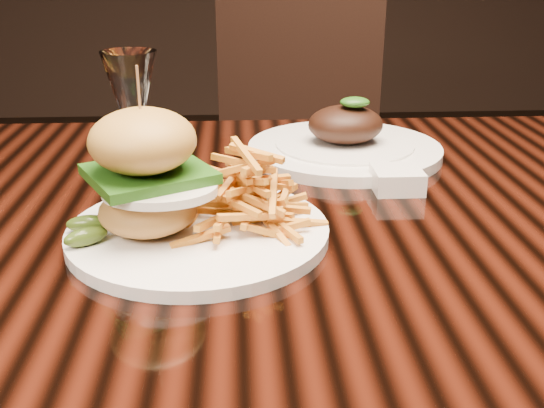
{
  "coord_description": "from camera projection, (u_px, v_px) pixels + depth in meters",
  "views": [
    {
      "loc": [
        -0.08,
        -0.79,
        1.07
      ],
      "look_at": [
        -0.04,
        -0.14,
        0.81
      ],
      "focal_mm": 42.0,
      "sensor_mm": 36.0,
      "label": 1
    }
  ],
  "objects": [
    {
      "name": "burger_plate",
      "position": [
        195.0,
        193.0,
        0.74
      ],
      "size": [
        0.31,
        0.31,
        0.21
      ],
      "rotation": [
        0.0,
        0.0,
        0.28
      ],
      "color": "white",
      "rests_on": "dining_table"
    },
    {
      "name": "wine_glass",
      "position": [
        131.0,
        91.0,
        0.83
      ],
      "size": [
        0.07,
        0.07,
        0.2
      ],
      "color": "white",
      "rests_on": "dining_table"
    },
    {
      "name": "far_dish",
      "position": [
        345.0,
        144.0,
        1.05
      ],
      "size": [
        0.32,
        0.32,
        0.1
      ],
      "rotation": [
        0.0,
        0.0,
        -0.12
      ],
      "color": "white",
      "rests_on": "dining_table"
    },
    {
      "name": "ramekin",
      "position": [
        397.0,
        179.0,
        0.9
      ],
      "size": [
        0.08,
        0.08,
        0.03
      ],
      "primitive_type": "cube",
      "rotation": [
        0.0,
        0.0,
        0.12
      ],
      "color": "white",
      "rests_on": "dining_table"
    },
    {
      "name": "chair_far",
      "position": [
        294.0,
        154.0,
        1.76
      ],
      "size": [
        0.54,
        0.54,
        0.95
      ],
      "rotation": [
        0.0,
        0.0,
        -0.19
      ],
      "color": "black",
      "rests_on": "ground"
    },
    {
      "name": "dining_table",
      "position": [
        294.0,
        255.0,
        0.88
      ],
      "size": [
        1.6,
        0.9,
        0.75
      ],
      "color": "black",
      "rests_on": "ground"
    }
  ]
}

